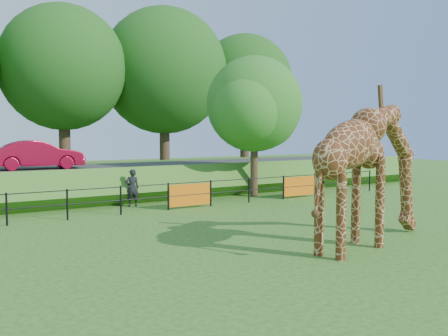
# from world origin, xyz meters

# --- Properties ---
(ground) EXTENTS (90.00, 90.00, 0.00)m
(ground) POSITION_xyz_m (0.00, 0.00, 0.00)
(ground) COLOR #2C5D17
(ground) RESTS_ON ground
(giraffe) EXTENTS (5.55, 2.14, 3.90)m
(giraffe) POSITION_xyz_m (3.79, -0.56, 1.95)
(giraffe) COLOR #522810
(giraffe) RESTS_ON ground
(perimeter_fence) EXTENTS (28.07, 0.10, 1.10)m
(perimeter_fence) POSITION_xyz_m (0.00, 8.00, 0.55)
(perimeter_fence) COLOR black
(perimeter_fence) RESTS_ON ground
(embankment) EXTENTS (40.00, 9.00, 1.30)m
(embankment) POSITION_xyz_m (0.00, 15.50, 0.65)
(embankment) COLOR #2C5D17
(embankment) RESTS_ON ground
(road) EXTENTS (40.00, 5.00, 0.12)m
(road) POSITION_xyz_m (0.00, 14.00, 1.36)
(road) COLOR #303032
(road) RESTS_ON embankment
(car_red) EXTENTS (4.08, 1.70, 1.31)m
(car_red) POSITION_xyz_m (-1.51, 14.06, 2.08)
(car_red) COLOR #A70B2A
(car_red) RESTS_ON road
(visitor) EXTENTS (0.62, 0.46, 1.57)m
(visitor) POSITION_xyz_m (1.22, 9.74, 0.78)
(visitor) COLOR black
(visitor) RESTS_ON ground
(tree_east) EXTENTS (5.40, 4.71, 6.76)m
(tree_east) POSITION_xyz_m (7.60, 9.63, 4.28)
(tree_east) COLOR #372719
(tree_east) RESTS_ON ground
(bg_tree_line) EXTENTS (37.30, 8.80, 11.82)m
(bg_tree_line) POSITION_xyz_m (1.89, 22.00, 7.19)
(bg_tree_line) COLOR #372719
(bg_tree_line) RESTS_ON ground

